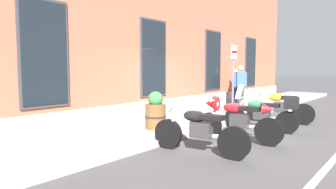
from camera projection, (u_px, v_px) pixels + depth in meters
ground_plane at (214, 130)px, 8.42m from camera, size 140.00×140.00×0.00m
sidewalk at (181, 123)px, 9.16m from camera, size 28.49×2.35×0.16m
motorcycle_black_naked at (198, 130)px, 6.08m from camera, size 0.62×2.15×0.97m
motorcycle_red_sport at (234, 118)px, 7.10m from camera, size 0.62×2.12×1.06m
motorcycle_green_touring at (264, 112)px, 8.28m from camera, size 0.63×2.07×1.28m
motorcycle_yellow_naked at (279, 107)px, 9.57m from camera, size 0.63×2.09×1.02m
pedestrian_blue_top at (240, 83)px, 12.35m from camera, size 0.49×0.40×1.74m
pedestrian_striped_shirt at (236, 85)px, 13.22m from camera, size 0.53×0.36×1.56m
parking_sign at (233, 70)px, 9.87m from camera, size 0.36×0.07×2.40m
barrel_planter at (156, 112)px, 7.86m from camera, size 0.58×0.58×1.00m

